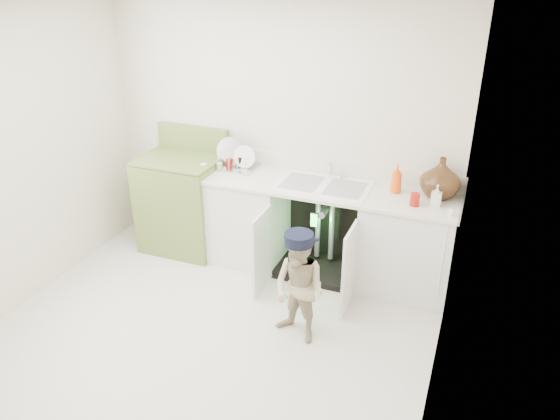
# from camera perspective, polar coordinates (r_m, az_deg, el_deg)

# --- Properties ---
(ground) EXTENTS (3.50, 3.50, 0.00)m
(ground) POSITION_cam_1_polar(r_m,az_deg,el_deg) (4.65, -7.02, -12.31)
(ground) COLOR beige
(ground) RESTS_ON ground
(room_shell) EXTENTS (6.00, 5.50, 1.26)m
(room_shell) POSITION_cam_1_polar(r_m,az_deg,el_deg) (4.01, -7.97, 1.93)
(room_shell) COLOR beige
(room_shell) RESTS_ON ground
(counter_run) EXTENTS (2.44, 1.02, 1.26)m
(counter_run) POSITION_cam_1_polar(r_m,az_deg,el_deg) (5.15, 4.83, -1.80)
(counter_run) COLOR white
(counter_run) RESTS_ON ground
(avocado_stove) EXTENTS (0.79, 0.65, 1.23)m
(avocado_stove) POSITION_cam_1_polar(r_m,az_deg,el_deg) (5.68, -10.06, 0.88)
(avocado_stove) COLOR olive
(avocado_stove) RESTS_ON ground
(repair_worker) EXTENTS (0.54, 0.93, 0.93)m
(repair_worker) POSITION_cam_1_polar(r_m,az_deg,el_deg) (4.27, 2.03, -8.11)
(repair_worker) COLOR #C8B890
(repair_worker) RESTS_ON ground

